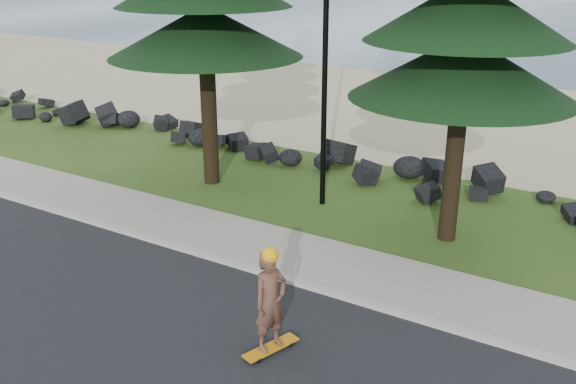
# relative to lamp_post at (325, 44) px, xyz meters

# --- Properties ---
(ground) EXTENTS (160.00, 160.00, 0.00)m
(ground) POSITION_rel_lamp_post_xyz_m (0.00, -3.20, -4.13)
(ground) COLOR #2F4816
(ground) RESTS_ON ground
(road) EXTENTS (160.00, 7.00, 0.02)m
(road) POSITION_rel_lamp_post_xyz_m (0.00, -7.70, -4.12)
(road) COLOR black
(road) RESTS_ON ground
(kerb) EXTENTS (160.00, 0.20, 0.10)m
(kerb) POSITION_rel_lamp_post_xyz_m (0.00, -4.10, -4.08)
(kerb) COLOR #AFAC9E
(kerb) RESTS_ON ground
(sidewalk) EXTENTS (160.00, 2.00, 0.08)m
(sidewalk) POSITION_rel_lamp_post_xyz_m (0.00, -3.00, -4.09)
(sidewalk) COLOR gray
(sidewalk) RESTS_ON ground
(beach_sand) EXTENTS (160.00, 15.00, 0.01)m
(beach_sand) POSITION_rel_lamp_post_xyz_m (0.00, 11.30, -4.13)
(beach_sand) COLOR tan
(beach_sand) RESTS_ON ground
(seawall_boulders) EXTENTS (60.00, 2.40, 1.10)m
(seawall_boulders) POSITION_rel_lamp_post_xyz_m (0.00, 2.40, -4.13)
(seawall_boulders) COLOR black
(seawall_boulders) RESTS_ON ground
(lamp_post) EXTENTS (0.25, 0.14, 8.14)m
(lamp_post) POSITION_rel_lamp_post_xyz_m (0.00, 0.00, 0.00)
(lamp_post) COLOR black
(lamp_post) RESTS_ON ground
(skateboarder) EXTENTS (0.58, 1.06, 1.92)m
(skateboarder) POSITION_rel_lamp_post_xyz_m (2.49, -6.30, -3.17)
(skateboarder) COLOR orange
(skateboarder) RESTS_ON ground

